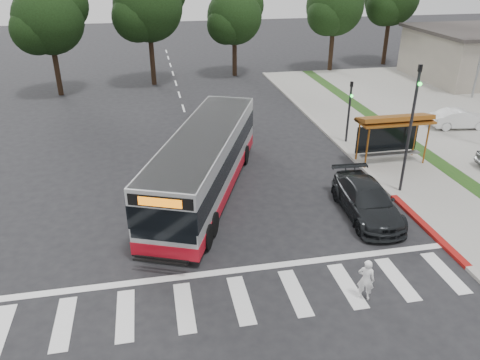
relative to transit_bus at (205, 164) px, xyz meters
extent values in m
plane|color=black|center=(0.15, -3.35, -1.63)|extent=(140.00, 140.00, 0.00)
cube|color=gray|center=(11.15, 4.65, -1.57)|extent=(4.00, 40.00, 0.12)
cube|color=#9E9991|center=(9.15, 4.65, -1.55)|extent=(0.30, 40.00, 0.15)
cube|color=maroon|center=(9.15, -5.35, -1.55)|extent=(0.32, 6.00, 0.15)
cube|color=silver|center=(0.15, -8.35, -1.62)|extent=(18.00, 2.60, 0.01)
cylinder|color=#905018|center=(9.15, 1.05, -0.36)|extent=(0.10, 0.10, 2.30)
cylinder|color=#905018|center=(12.75, 1.05, -0.36)|extent=(0.10, 0.10, 2.30)
cylinder|color=#905018|center=(9.15, 2.25, -0.36)|extent=(0.10, 0.10, 2.30)
cylinder|color=#905018|center=(12.75, 2.25, -0.36)|extent=(0.10, 0.10, 2.30)
cube|color=#905018|center=(10.95, 1.65, 0.94)|extent=(4.20, 1.60, 0.12)
cube|color=#905018|center=(10.95, 1.70, 1.09)|extent=(4.20, 1.32, 0.51)
cube|color=black|center=(10.95, 2.25, -0.31)|extent=(3.80, 0.06, 1.60)
cube|color=gray|center=(10.95, 1.65, -1.06)|extent=(3.60, 0.40, 0.08)
cylinder|color=black|center=(9.75, -1.85, 1.62)|extent=(0.14, 0.14, 6.50)
imported|color=black|center=(9.75, -1.85, 4.37)|extent=(0.16, 0.20, 1.00)
sphere|color=#19E533|center=(9.75, -2.03, 4.02)|extent=(0.18, 0.18, 0.18)
cylinder|color=black|center=(9.75, 5.15, 0.37)|extent=(0.14, 0.14, 4.00)
imported|color=black|center=(9.75, 5.15, 1.87)|extent=(0.16, 0.20, 1.00)
sphere|color=#19E533|center=(9.75, 4.97, 1.52)|extent=(0.18, 0.18, 0.18)
cylinder|color=black|center=(16.15, 24.65, 0.67)|extent=(0.44, 0.44, 4.40)
sphere|color=black|center=(16.15, 24.65, 4.67)|extent=(5.60, 5.60, 5.60)
sphere|color=black|center=(15.17, 23.95, 3.97)|extent=(3.92, 3.92, 3.92)
cylinder|color=black|center=(23.15, 26.65, 0.79)|extent=(0.44, 0.44, 4.84)
sphere|color=black|center=(22.17, 25.95, 4.42)|extent=(3.92, 3.92, 3.92)
cylinder|color=black|center=(-1.85, 22.65, 0.79)|extent=(0.44, 0.44, 4.84)
sphere|color=black|center=(-1.85, 22.65, 5.19)|extent=(6.00, 6.00, 6.00)
sphere|color=black|center=(-2.90, 21.90, 4.42)|extent=(4.20, 4.20, 4.20)
cylinder|color=black|center=(6.15, 24.65, 0.35)|extent=(0.44, 0.44, 3.96)
sphere|color=black|center=(6.15, 24.65, 3.95)|extent=(5.20, 5.20, 5.20)
sphere|color=black|center=(7.19, 25.43, 4.85)|extent=(3.90, 3.90, 3.90)
sphere|color=black|center=(5.24, 24.00, 3.32)|extent=(3.64, 3.64, 3.64)
cylinder|color=black|center=(-9.85, 20.65, 0.57)|extent=(0.44, 0.44, 4.40)
sphere|color=black|center=(-9.85, 20.65, 4.57)|extent=(5.60, 5.60, 5.60)
sphere|color=black|center=(-8.73, 21.49, 5.57)|extent=(4.20, 4.20, 4.20)
sphere|color=black|center=(-10.83, 19.95, 3.87)|extent=(3.92, 3.92, 3.92)
imported|color=white|center=(4.45, -9.09, -0.83)|extent=(0.70, 0.64, 1.60)
imported|color=black|center=(7.02, -3.66, -0.86)|extent=(2.45, 5.39, 1.53)
imported|color=white|center=(18.43, 6.09, -0.87)|extent=(4.10, 1.88, 1.30)
camera|label=1|loc=(-2.42, -21.09, 9.43)|focal=35.00mm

